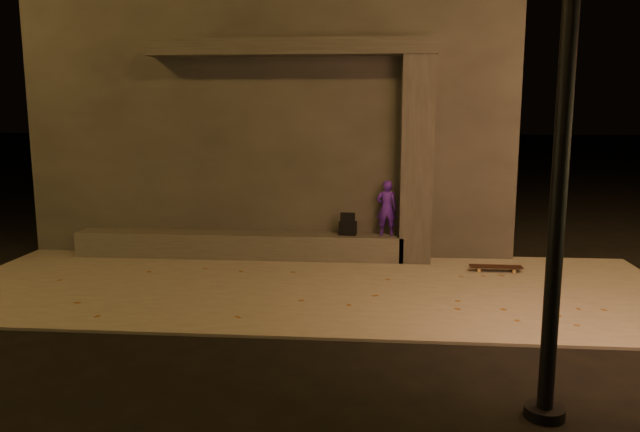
# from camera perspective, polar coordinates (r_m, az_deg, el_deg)

# --- Properties ---
(ground) EXTENTS (120.00, 120.00, 0.00)m
(ground) POSITION_cam_1_polar(r_m,az_deg,el_deg) (7.83, -2.51, -10.70)
(ground) COLOR black
(ground) RESTS_ON ground
(sidewalk) EXTENTS (11.00, 4.40, 0.04)m
(sidewalk) POSITION_cam_1_polar(r_m,az_deg,el_deg) (9.71, -0.95, -6.47)
(sidewalk) COLOR slate
(sidewalk) RESTS_ON ground
(building) EXTENTS (9.00, 5.10, 5.22)m
(building) POSITION_cam_1_polar(r_m,az_deg,el_deg) (13.90, -3.19, 9.25)
(building) COLOR #363431
(building) RESTS_ON ground
(ledge) EXTENTS (6.00, 0.55, 0.45)m
(ledge) POSITION_cam_1_polar(r_m,az_deg,el_deg) (11.56, -7.47, -2.64)
(ledge) COLOR #4A4943
(ledge) RESTS_ON sidewalk
(column) EXTENTS (0.55, 0.55, 3.60)m
(column) POSITION_cam_1_polar(r_m,az_deg,el_deg) (11.07, 8.79, 5.04)
(column) COLOR #363431
(column) RESTS_ON sidewalk
(canopy) EXTENTS (5.00, 0.70, 0.28)m
(canopy) POSITION_cam_1_polar(r_m,az_deg,el_deg) (11.21, -2.65, 15.13)
(canopy) COLOR #363431
(canopy) RESTS_ON column
(skateboarder) EXTENTS (0.37, 0.24, 1.00)m
(skateboarder) POSITION_cam_1_polar(r_m,az_deg,el_deg) (11.16, 6.11, 0.73)
(skateboarder) COLOR #481BB5
(skateboarder) RESTS_ON ledge
(backpack) EXTENTS (0.32, 0.23, 0.42)m
(backpack) POSITION_cam_1_polar(r_m,az_deg,el_deg) (11.22, 2.56, -1.01)
(backpack) COLOR black
(backpack) RESTS_ON ledge
(skateboard) EXTENTS (0.86, 0.24, 0.09)m
(skateboard) POSITION_cam_1_polar(r_m,az_deg,el_deg) (10.89, 15.78, -4.51)
(skateboard) COLOR black
(skateboard) RESTS_ON sidewalk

